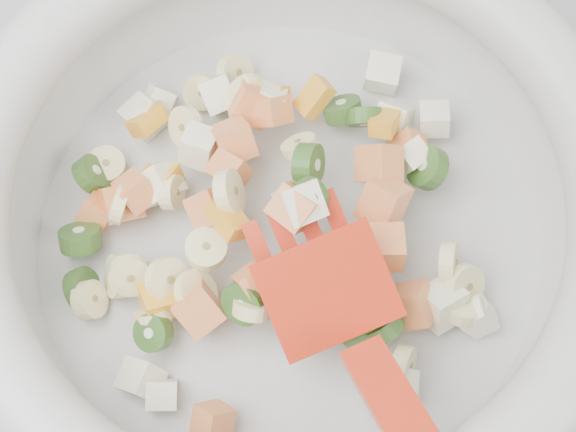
% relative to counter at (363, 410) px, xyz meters
% --- Properties ---
extents(counter, '(2.00, 0.60, 0.90)m').
position_rel_counter_xyz_m(counter, '(0.00, 0.00, 0.00)').
color(counter, '#A9A8AE').
rests_on(counter, ground).
extents(mixing_bowl, '(0.45, 0.40, 0.16)m').
position_rel_counter_xyz_m(mixing_bowl, '(-0.08, -0.02, 0.51)').
color(mixing_bowl, '#B9B9B7').
rests_on(mixing_bowl, counter).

